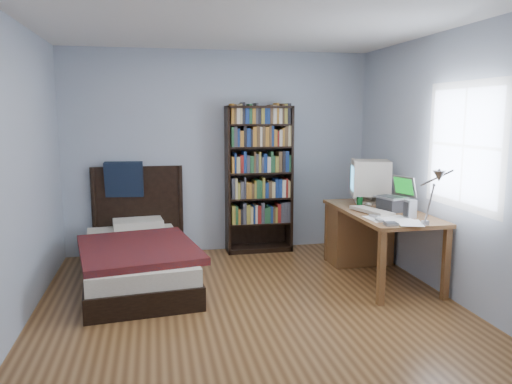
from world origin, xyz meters
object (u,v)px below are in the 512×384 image
bed (137,255)px  keyboard (372,211)px  bookshelf (259,179)px  laptop (393,201)px  speaker (410,209)px  desk_lamp (437,182)px  crt_monitor (369,178)px  desk (364,231)px  soda_can (360,202)px

bed → keyboard: bearing=-13.5°
bookshelf → laptop: bearing=-50.1°
speaker → laptop: bearing=84.5°
laptop → desk_lamp: (-0.11, -0.98, 0.34)m
crt_monitor → speaker: 0.89m
speaker → bookshelf: bearing=116.7°
desk → bookshelf: bookshelf is taller
desk → bed: size_ratio=0.71×
desk_lamp → bookshelf: (-1.02, 2.33, -0.26)m
speaker → soda_can: bearing=104.2°
soda_can → bookshelf: (-0.89, 1.06, 0.13)m
desk → bed: bed is taller
speaker → bookshelf: (-1.14, 1.70, 0.10)m
speaker → bed: bed is taller
laptop → keyboard: (-0.24, -0.02, -0.09)m
keyboard → bed: 2.50m
keyboard → speaker: speaker is taller
crt_monitor → speaker: size_ratio=3.00×
desk_lamp → soda_can: size_ratio=4.89×
desk_lamp → bed: bearing=148.7°
desk → bed: (-2.52, 0.07, -0.16)m
laptop → speaker: laptop is taller
soda_can → crt_monitor: bearing=48.3°
desk → bookshelf: bearing=139.7°
desk → desk_lamp: 1.64m
keyboard → bookshelf: (-0.89, 1.38, 0.17)m
desk_lamp → speaker: size_ratio=3.11×
desk → bookshelf: size_ratio=0.84×
laptop → bookshelf: bearing=129.9°
crt_monitor → bed: (-2.59, 0.02, -0.75)m
desk → bed: 2.53m
desk → speaker: 0.92m
crt_monitor → keyboard: crt_monitor is taller
speaker → soda_can: size_ratio=1.57×
desk → laptop: 0.64m
bookshelf → soda_can: bearing=-50.0°
laptop → speaker: bearing=-88.3°
laptop → speaker: 0.35m
laptop → desk_lamp: bearing=-96.4°
desk_lamp → keyboard: desk_lamp is taller
laptop → bed: bearing=168.2°
desk → crt_monitor: crt_monitor is taller
desk → crt_monitor: size_ratio=2.88×
desk → laptop: size_ratio=4.12×
keyboard → bookshelf: bookshelf is taller
speaker → bookshelf: 2.05m
speaker → bed: 2.84m
crt_monitor → bed: bearing=179.5°
bookshelf → crt_monitor: bearing=-37.1°
crt_monitor → desk_lamp: (-0.08, -1.50, 0.17)m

